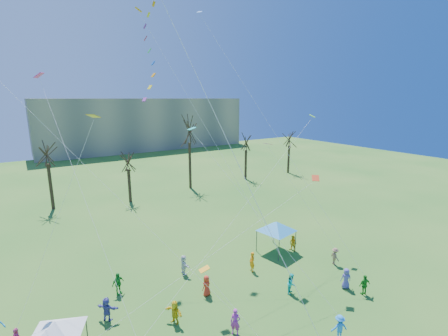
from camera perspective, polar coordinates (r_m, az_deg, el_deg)
distant_building at (r=97.97m, az=-14.20°, el=7.84°), size 60.00×14.00×15.00m
bare_tree_row at (r=48.22m, az=-17.94°, el=2.69°), size 71.54×7.96×12.26m
big_box_kite at (r=18.79m, az=-12.38°, el=22.35°), size 3.51×6.14×23.03m
canopy_tent_white at (r=21.89m, az=-28.43°, el=-24.39°), size 3.53×3.53×2.88m
canopy_tent_blue at (r=31.85m, az=9.59°, el=-10.46°), size 4.17×4.17×3.18m
festival_crowd at (r=23.45m, az=-6.31°, el=-24.86°), size 26.84×13.70×1.85m
small_kites_aloft at (r=23.74m, az=-9.19°, el=7.81°), size 30.53×19.70×33.15m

